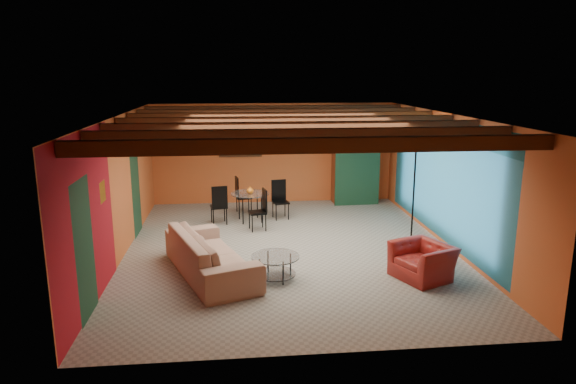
{
  "coord_description": "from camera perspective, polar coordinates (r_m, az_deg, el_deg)",
  "views": [
    {
      "loc": [
        -1.05,
        -9.86,
        3.5
      ],
      "look_at": [
        0.0,
        0.2,
        1.15
      ],
      "focal_mm": 32.17,
      "sensor_mm": 36.0,
      "label": 1
    }
  ],
  "objects": [
    {
      "name": "dining_table",
      "position": [
        12.38,
        -4.2,
        -1.09
      ],
      "size": [
        2.13,
        2.13,
        0.95
      ],
      "primitive_type": null,
      "rotation": [
        0.0,
        0.0,
        0.18
      ],
      "color": "silver",
      "rests_on": "ground"
    },
    {
      "name": "floor_lamp",
      "position": [
        11.07,
        13.73,
        0.09
      ],
      "size": [
        0.56,
        0.56,
        2.17
      ],
      "primitive_type": null,
      "rotation": [
        0.0,
        0.0,
        -0.3
      ],
      "color": "black",
      "rests_on": "ground"
    },
    {
      "name": "armoire",
      "position": [
        14.16,
        7.42,
        2.94
      ],
      "size": [
        1.2,
        0.63,
        2.07
      ],
      "primitive_type": "cube",
      "rotation": [
        0.0,
        0.0,
        0.04
      ],
      "color": "brown",
      "rests_on": "ground"
    },
    {
      "name": "painting",
      "position": [
        13.94,
        -5.31,
        5.4
      ],
      "size": [
        1.05,
        0.03,
        0.65
      ],
      "primitive_type": "cube",
      "color": "black",
      "rests_on": "wall_back"
    },
    {
      "name": "sofa",
      "position": [
        9.27,
        -8.55,
        -6.74
      ],
      "size": [
        1.85,
        2.79,
        0.76
      ],
      "primitive_type": "imported",
      "rotation": [
        0.0,
        0.0,
        1.92
      ],
      "color": "#947160",
      "rests_on": "ground"
    },
    {
      "name": "room",
      "position": [
        10.09,
        0.05,
        6.6
      ],
      "size": [
        6.52,
        8.01,
        2.71
      ],
      "color": "gray",
      "rests_on": "ground"
    },
    {
      "name": "armchair",
      "position": [
        9.31,
        14.66,
        -7.4
      ],
      "size": [
        1.14,
        1.21,
        0.62
      ],
      "primitive_type": "imported",
      "rotation": [
        0.0,
        0.0,
        -1.15
      ],
      "color": "maroon",
      "rests_on": "ground"
    },
    {
      "name": "coffee_table",
      "position": [
        9.01,
        -1.41,
        -8.31
      ],
      "size": [
        1.1,
        1.1,
        0.43
      ],
      "primitive_type": null,
      "rotation": [
        0.0,
        0.0,
        -0.41
      ],
      "color": "white",
      "rests_on": "ground"
    },
    {
      "name": "vase",
      "position": [
        12.25,
        -4.25,
        1.46
      ],
      "size": [
        0.21,
        0.21,
        0.18
      ],
      "primitive_type": "imported",
      "rotation": [
        0.0,
        0.0,
        -0.34
      ],
      "color": "orange",
      "rests_on": "dining_table"
    },
    {
      "name": "ceiling_fan",
      "position": [
        9.98,
        0.12,
        6.52
      ],
      "size": [
        1.5,
        1.5,
        0.44
      ],
      "primitive_type": null,
      "color": "#472614",
      "rests_on": "ceiling"
    },
    {
      "name": "potted_plant",
      "position": [
        13.99,
        7.58,
        8.1
      ],
      "size": [
        0.53,
        0.49,
        0.49
      ],
      "primitive_type": "imported",
      "rotation": [
        0.0,
        0.0,
        0.28
      ],
      "color": "#26661E",
      "rests_on": "armoire"
    }
  ]
}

